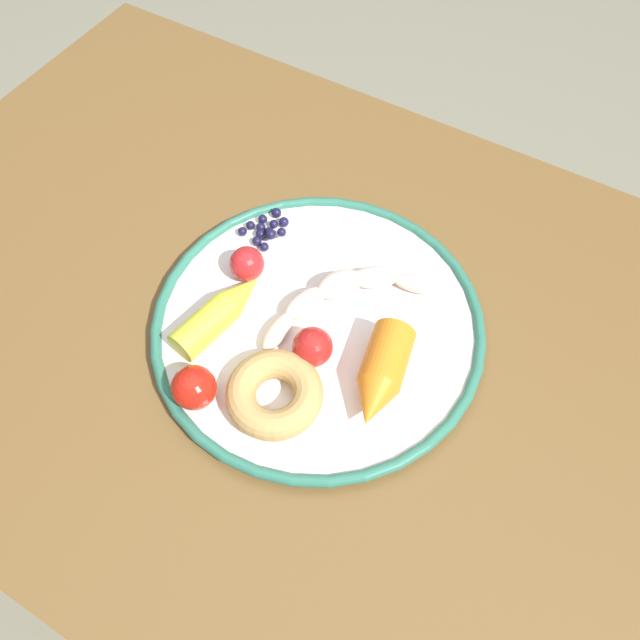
# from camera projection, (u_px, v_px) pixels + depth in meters

# --- Properties ---
(ground_plane) EXTENTS (6.00, 6.00, 0.00)m
(ground_plane) POSITION_uv_depth(u_px,v_px,m) (330.00, 520.00, 1.30)
(ground_plane) COLOR gray
(dining_table) EXTENTS (1.18, 0.72, 0.74)m
(dining_table) POSITION_uv_depth(u_px,v_px,m) (338.00, 381.00, 0.75)
(dining_table) COLOR brown
(dining_table) RESTS_ON ground_plane
(plate) EXTENTS (0.35, 0.35, 0.02)m
(plate) POSITION_uv_depth(u_px,v_px,m) (320.00, 321.00, 0.67)
(plate) COLOR white
(plate) RESTS_ON dining_table
(banana) EXTENTS (0.14, 0.17, 0.03)m
(banana) POSITION_uv_depth(u_px,v_px,m) (343.00, 293.00, 0.67)
(banana) COLOR #F9D6C3
(banana) RESTS_ON plate
(carrot_orange) EXTENTS (0.06, 0.11, 0.04)m
(carrot_orange) POSITION_uv_depth(u_px,v_px,m) (381.00, 375.00, 0.61)
(carrot_orange) COLOR orange
(carrot_orange) RESTS_ON plate
(carrot_yellow) EXTENTS (0.05, 0.12, 0.03)m
(carrot_yellow) POSITION_uv_depth(u_px,v_px,m) (220.00, 312.00, 0.65)
(carrot_yellow) COLOR yellow
(carrot_yellow) RESTS_ON plate
(donut) EXTENTS (0.13, 0.13, 0.03)m
(donut) POSITION_uv_depth(u_px,v_px,m) (274.00, 394.00, 0.60)
(donut) COLOR tan
(donut) RESTS_ON plate
(blueberry_pile) EXTENTS (0.05, 0.06, 0.02)m
(blueberry_pile) POSITION_uv_depth(u_px,v_px,m) (266.00, 229.00, 0.72)
(blueberry_pile) COLOR #191638
(blueberry_pile) RESTS_ON plate
(tomato_near) EXTENTS (0.04, 0.04, 0.04)m
(tomato_near) POSITION_uv_depth(u_px,v_px,m) (247.00, 264.00, 0.68)
(tomato_near) COLOR red
(tomato_near) RESTS_ON plate
(tomato_mid) EXTENTS (0.04, 0.04, 0.04)m
(tomato_mid) POSITION_uv_depth(u_px,v_px,m) (313.00, 347.00, 0.62)
(tomato_mid) COLOR red
(tomato_mid) RESTS_ON plate
(tomato_far) EXTENTS (0.04, 0.04, 0.04)m
(tomato_far) POSITION_uv_depth(u_px,v_px,m) (194.00, 388.00, 0.60)
(tomato_far) COLOR red
(tomato_far) RESTS_ON plate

